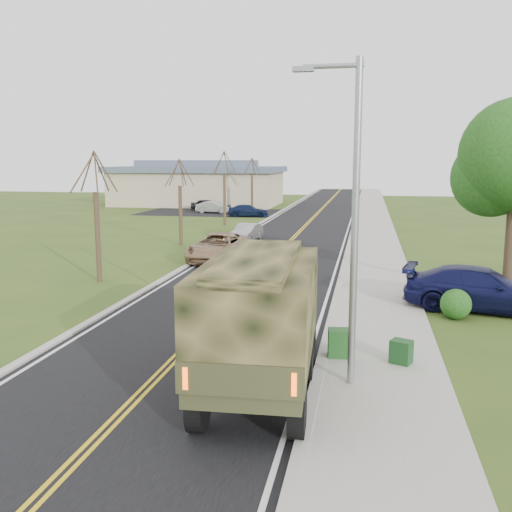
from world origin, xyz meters
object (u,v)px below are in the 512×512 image
(utility_box_near, at_px, (339,343))
(utility_box_far, at_px, (401,352))
(suv_champagne, at_px, (218,247))
(military_truck, at_px, (262,312))
(sedan_silver, at_px, (246,233))
(pickup_navy, at_px, (481,289))

(utility_box_near, distance_m, utility_box_far, 1.74)
(suv_champagne, xyz_separation_m, utility_box_near, (7.60, -15.22, -0.28))
(suv_champagne, bearing_deg, military_truck, -70.40)
(sedan_silver, bearing_deg, utility_box_far, -61.39)
(military_truck, bearing_deg, utility_box_near, 52.64)
(suv_champagne, relative_size, utility_box_far, 8.63)
(military_truck, bearing_deg, sedan_silver, 100.10)
(suv_champagne, bearing_deg, sedan_silver, 91.38)
(sedan_silver, height_order, utility_box_near, sedan_silver)
(suv_champagne, distance_m, utility_box_near, 17.01)
(sedan_silver, xyz_separation_m, utility_box_far, (9.32, -23.20, -0.20))
(suv_champagne, distance_m, utility_box_far, 18.03)
(sedan_silver, distance_m, utility_box_near, 24.21)
(pickup_navy, distance_m, utility_box_near, 8.23)
(sedan_silver, xyz_separation_m, utility_box_near, (7.60, -22.99, -0.13))
(suv_champagne, bearing_deg, pickup_navy, -33.22)
(sedan_silver, height_order, utility_box_far, sedan_silver)
(military_truck, bearing_deg, pickup_navy, 50.59)
(utility_box_near, relative_size, utility_box_far, 1.23)
(pickup_navy, bearing_deg, utility_box_far, 165.51)
(pickup_navy, xyz_separation_m, utility_box_near, (-4.99, -6.53, -0.32))
(sedan_silver, height_order, pickup_navy, pickup_navy)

